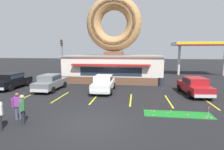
# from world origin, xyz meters

# --- Properties ---
(ground_plane) EXTENTS (160.00, 160.00, 0.00)m
(ground_plane) POSITION_xyz_m (0.00, 0.00, 0.00)
(ground_plane) COLOR black
(donut_shop_building) EXTENTS (12.30, 6.75, 10.96)m
(donut_shop_building) POSITION_xyz_m (-0.51, 13.94, 3.74)
(donut_shop_building) COLOR brown
(donut_shop_building) RESTS_ON ground
(putting_mat) EXTENTS (4.15, 1.19, 0.03)m
(putting_mat) POSITION_xyz_m (5.03, 2.02, 0.01)
(putting_mat) COLOR #197523
(putting_mat) RESTS_ON ground
(mini_donut_near_left) EXTENTS (0.13, 0.13, 0.04)m
(mini_donut_near_left) POSITION_xyz_m (4.48, 2.43, 0.05)
(mini_donut_near_left) COLOR brown
(mini_donut_near_left) RESTS_ON putting_mat
(mini_donut_near_right) EXTENTS (0.13, 0.13, 0.04)m
(mini_donut_near_right) POSITION_xyz_m (3.62, 2.34, 0.05)
(mini_donut_near_right) COLOR #D17F47
(mini_donut_near_right) RESTS_ON putting_mat
(mini_donut_mid_left) EXTENTS (0.13, 0.13, 0.04)m
(mini_donut_mid_left) POSITION_xyz_m (6.52, 1.57, 0.05)
(mini_donut_mid_left) COLOR #D8667F
(mini_donut_mid_left) RESTS_ON putting_mat
(mini_donut_mid_centre) EXTENTS (0.13, 0.13, 0.04)m
(mini_donut_mid_centre) POSITION_xyz_m (5.59, 1.89, 0.05)
(mini_donut_mid_centre) COLOR #D8667F
(mini_donut_mid_centre) RESTS_ON putting_mat
(mini_donut_mid_right) EXTENTS (0.13, 0.13, 0.04)m
(mini_donut_mid_right) POSITION_xyz_m (3.42, 2.41, 0.05)
(mini_donut_mid_right) COLOR #A5724C
(mini_donut_mid_right) RESTS_ON putting_mat
(mini_donut_far_left) EXTENTS (0.13, 0.13, 0.04)m
(mini_donut_far_left) POSITION_xyz_m (3.50, 1.59, 0.05)
(mini_donut_far_left) COLOR #D17F47
(mini_donut_far_left) RESTS_ON putting_mat
(mini_donut_far_centre) EXTENTS (0.13, 0.13, 0.04)m
(mini_donut_far_centre) POSITION_xyz_m (6.82, 1.61, 0.05)
(mini_donut_far_centre) COLOR #D8667F
(mini_donut_far_centre) RESTS_ON putting_mat
(mini_donut_far_right) EXTENTS (0.13, 0.13, 0.04)m
(mini_donut_far_right) POSITION_xyz_m (4.71, 2.51, 0.05)
(mini_donut_far_right) COLOR #D17F47
(mini_donut_far_right) RESTS_ON putting_mat
(mini_donut_extra) EXTENTS (0.13, 0.13, 0.04)m
(mini_donut_extra) POSITION_xyz_m (6.71, 1.85, 0.05)
(mini_donut_extra) COLOR #D8667F
(mini_donut_extra) RESTS_ON putting_mat
(golf_ball) EXTENTS (0.04, 0.04, 0.04)m
(golf_ball) POSITION_xyz_m (4.45, 2.12, 0.05)
(golf_ball) COLOR white
(golf_ball) RESTS_ON putting_mat
(putting_flag_pin) EXTENTS (0.13, 0.01, 0.55)m
(putting_flag_pin) POSITION_xyz_m (6.89, 2.10, 0.44)
(putting_flag_pin) COLOR silver
(putting_flag_pin) RESTS_ON putting_mat
(car_white) EXTENTS (2.04, 4.59, 1.60)m
(car_white) POSITION_xyz_m (-0.68, 7.52, 0.87)
(car_white) COLOR silver
(car_white) RESTS_ON ground
(car_grey) EXTENTS (2.00, 4.57, 1.60)m
(car_grey) POSITION_xyz_m (-6.10, 7.43, 0.87)
(car_grey) COLOR slate
(car_grey) RESTS_ON ground
(car_red) EXTENTS (2.22, 4.67, 1.60)m
(car_red) POSITION_xyz_m (7.65, 7.43, 0.87)
(car_red) COLOR maroon
(car_red) RESTS_ON ground
(car_black) EXTENTS (2.04, 4.59, 1.60)m
(car_black) POSITION_xyz_m (-10.55, 7.71, 0.87)
(car_black) COLOR black
(car_black) RESTS_ON ground
(pedestrian_leather_jacket_man) EXTENTS (0.35, 0.57, 1.63)m
(pedestrian_leather_jacket_man) POSITION_xyz_m (-3.60, -0.57, 0.90)
(pedestrian_leather_jacket_man) COLOR #232328
(pedestrian_leather_jacket_man) RESTS_ON ground
(pedestrian_clipboard_woman) EXTENTS (0.48, 0.43, 1.57)m
(pedestrian_clipboard_woman) POSITION_xyz_m (-4.32, 0.01, 0.86)
(pedestrian_clipboard_woman) COLOR #474C66
(pedestrian_clipboard_woman) RESTS_ON ground
(trash_bin) EXTENTS (0.57, 0.57, 0.97)m
(trash_bin) POSITION_xyz_m (5.22, 11.02, 0.50)
(trash_bin) COLOR #232833
(trash_bin) RESTS_ON ground
(traffic_light_pole) EXTENTS (0.28, 0.47, 5.80)m
(traffic_light_pole) POSITION_xyz_m (-9.58, 18.49, 3.71)
(traffic_light_pole) COLOR #595B60
(traffic_light_pole) RESTS_ON ground
(gas_station_canopy) EXTENTS (9.00, 4.46, 5.30)m
(gas_station_canopy) POSITION_xyz_m (12.93, 21.09, 4.86)
(gas_station_canopy) COLOR silver
(gas_station_canopy) RESTS_ON ground
(parking_stripe_far_left) EXTENTS (0.12, 3.60, 0.01)m
(parking_stripe_far_left) POSITION_xyz_m (-6.97, 5.00, 0.00)
(parking_stripe_far_left) COLOR yellow
(parking_stripe_far_left) RESTS_ON ground
(parking_stripe_left) EXTENTS (0.12, 3.60, 0.01)m
(parking_stripe_left) POSITION_xyz_m (-3.97, 5.00, 0.00)
(parking_stripe_left) COLOR yellow
(parking_stripe_left) RESTS_ON ground
(parking_stripe_mid_left) EXTENTS (0.12, 3.60, 0.01)m
(parking_stripe_mid_left) POSITION_xyz_m (-0.97, 5.00, 0.00)
(parking_stripe_mid_left) COLOR yellow
(parking_stripe_mid_left) RESTS_ON ground
(parking_stripe_centre) EXTENTS (0.12, 3.60, 0.01)m
(parking_stripe_centre) POSITION_xyz_m (2.03, 5.00, 0.00)
(parking_stripe_centre) COLOR yellow
(parking_stripe_centre) RESTS_ON ground
(parking_stripe_mid_right) EXTENTS (0.12, 3.60, 0.01)m
(parking_stripe_mid_right) POSITION_xyz_m (5.03, 5.00, 0.00)
(parking_stripe_mid_right) COLOR yellow
(parking_stripe_mid_right) RESTS_ON ground
(parking_stripe_right) EXTENTS (0.12, 3.60, 0.01)m
(parking_stripe_right) POSITION_xyz_m (8.03, 5.00, 0.00)
(parking_stripe_right) COLOR yellow
(parking_stripe_right) RESTS_ON ground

